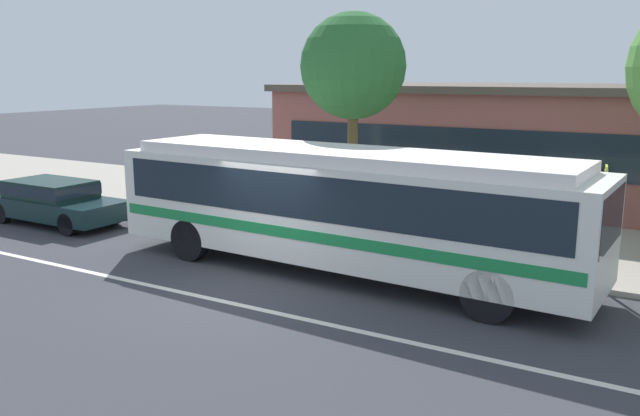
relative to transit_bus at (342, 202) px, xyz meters
The scene contains 9 objects.
ground_plane 2.87m from the transit_bus, 119.14° to the right, with size 120.00×120.00×0.00m, color #37383E.
sidewalk_slab 5.69m from the transit_bus, 102.16° to the left, with size 60.00×8.00×0.12m, color #A2998C.
lane_stripe_center 3.49m from the transit_bus, 111.90° to the right, with size 56.00×0.16×0.01m, color silver.
transit_bus is the anchor object (origin of this frame).
sedan_behind_bus 9.75m from the transit_bus, behind, with size 4.53×1.86×1.29m.
pedestrian_waiting_near_sign 3.01m from the transit_bus, 134.05° to the left, with size 0.38×0.38×1.62m.
bus_stop_sign 5.42m from the transit_bus, 19.49° to the left, with size 0.10×0.44×2.45m.
street_tree_near_stop 4.73m from the transit_bus, 114.05° to the left, with size 2.84×2.84×5.89m.
station_building 12.10m from the transit_bus, 72.21° to the left, with size 21.41×8.91×4.01m.
Camera 1 is at (7.82, -10.33, 4.40)m, focal length 36.54 mm.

